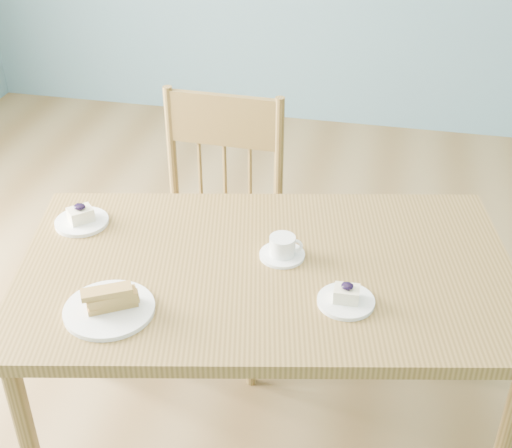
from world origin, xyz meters
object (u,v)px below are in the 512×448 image
Objects in this scene: dining_table at (266,287)px; biscotti_plate at (108,305)px; cheesecake_plate_near at (346,298)px; coffee_cup at (283,248)px; cheesecake_plate_far at (81,219)px; dining_chair at (215,230)px.

biscotti_plate is (-0.36, -0.28, 0.10)m from dining_table.
biscotti_plate is at bearing -164.68° from cheesecake_plate_near.
cheesecake_plate_near is at bearing -50.25° from coffee_cup.
cheesecake_plate_near is 0.64× the size of biscotti_plate.
cheesecake_plate_near is 0.87m from cheesecake_plate_far.
dining_chair is 0.63m from coffee_cup.
cheesecake_plate_far is at bearing 165.65° from cheesecake_plate_near.
biscotti_plate is (0.24, -0.38, 0.01)m from cheesecake_plate_far.
dining_chair is 7.53× the size of coffee_cup.
biscotti_plate is at bearing -149.02° from coffee_cup.
dining_chair reaches higher than cheesecake_plate_far.
cheesecake_plate_far is 0.64m from coffee_cup.
dining_chair is 6.02× the size of cheesecake_plate_far.
dining_chair is at bearing 108.41° from dining_table.
cheesecake_plate_near is at bearing 15.32° from biscotti_plate.
coffee_cup is at bearing 45.64° from dining_table.
biscotti_plate is at bearing -93.13° from dining_chair.
dining_table is 11.72× the size of coffee_cup.
cheesecake_plate_far is 1.25× the size of coffee_cup.
dining_chair reaches higher than dining_table.
biscotti_plate is at bearing -57.36° from cheesecake_plate_far.
dining_table is 10.11× the size of cheesecake_plate_near.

